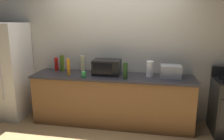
{
  "coord_description": "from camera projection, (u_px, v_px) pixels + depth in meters",
  "views": [
    {
      "loc": [
        0.69,
        -3.32,
        1.89
      ],
      "look_at": [
        0.0,
        0.4,
        1.0
      ],
      "focal_mm": 35.8,
      "sensor_mm": 36.0,
      "label": 1
    }
  ],
  "objects": [
    {
      "name": "ground_plane",
      "position": [
        108.0,
        133.0,
        3.73
      ],
      "size": [
        8.0,
        8.0,
        0.0
      ],
      "primitive_type": "plane",
      "color": "tan"
    },
    {
      "name": "back_wall",
      "position": [
        116.0,
        47.0,
        4.2
      ],
      "size": [
        6.4,
        0.1,
        2.7
      ],
      "primitive_type": "cube",
      "color": "beige",
      "rests_on": "ground_plane"
    },
    {
      "name": "counter_run",
      "position": [
        112.0,
        100.0,
        4.01
      ],
      "size": [
        2.84,
        0.64,
        0.9
      ],
      "color": "brown",
      "rests_on": "ground_plane"
    },
    {
      "name": "refrigerator",
      "position": [
        7.0,
        71.0,
        4.28
      ],
      "size": [
        0.72,
        0.73,
        1.8
      ],
      "color": "white",
      "rests_on": "ground_plane"
    },
    {
      "name": "microwave",
      "position": [
        107.0,
        67.0,
        3.94
      ],
      "size": [
        0.48,
        0.35,
        0.27
      ],
      "color": "black",
      "rests_on": "counter_run"
    },
    {
      "name": "toaster_oven",
      "position": [
        171.0,
        71.0,
        3.76
      ],
      "size": [
        0.34,
        0.26,
        0.21
      ],
      "primitive_type": "cube",
      "color": "#B7BABF",
      "rests_on": "counter_run"
    },
    {
      "name": "paper_towel_roll",
      "position": [
        150.0,
        69.0,
        3.81
      ],
      "size": [
        0.12,
        0.12,
        0.27
      ],
      "primitive_type": "cylinder",
      "color": "white",
      "rests_on": "counter_run"
    },
    {
      "name": "bottle_dish_soap",
      "position": [
        68.0,
        67.0,
        3.93
      ],
      "size": [
        0.06,
        0.06,
        0.29
      ],
      "primitive_type": "cylinder",
      "color": "orange",
      "rests_on": "counter_run"
    },
    {
      "name": "bottle_olive_oil",
      "position": [
        62.0,
        63.0,
        4.23
      ],
      "size": [
        0.08,
        0.08,
        0.3
      ],
      "primitive_type": "cylinder",
      "color": "#4C6B19",
      "rests_on": "counter_run"
    },
    {
      "name": "bottle_hot_sauce",
      "position": [
        56.0,
        64.0,
        4.28
      ],
      "size": [
        0.07,
        0.07,
        0.25
      ],
      "primitive_type": "cylinder",
      "color": "red",
      "rests_on": "counter_run"
    },
    {
      "name": "bottle_hand_soap",
      "position": [
        82.0,
        63.0,
        4.21
      ],
      "size": [
        0.08,
        0.08,
        0.3
      ],
      "primitive_type": "cylinder",
      "color": "beige",
      "rests_on": "counter_run"
    },
    {
      "name": "bottle_wine",
      "position": [
        125.0,
        71.0,
        3.66
      ],
      "size": [
        0.07,
        0.07,
        0.27
      ],
      "primitive_type": "cylinder",
      "color": "#1E3F19",
      "rests_on": "counter_run"
    },
    {
      "name": "mug_green",
      "position": [
        84.0,
        75.0,
        3.77
      ],
      "size": [
        0.08,
        0.08,
        0.1
      ],
      "primitive_type": "cylinder",
      "color": "#2D8C47",
      "rests_on": "counter_run"
    }
  ]
}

